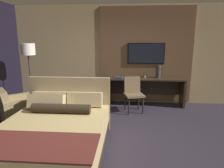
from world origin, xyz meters
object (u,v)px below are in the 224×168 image
(desk_chair, at_px, (133,91))
(floor_lamp, at_px, (28,55))
(tv, at_px, (146,53))
(desk, at_px, (145,86))
(book, at_px, (119,77))
(vase_tall, at_px, (158,71))
(bed, at_px, (54,134))
(vase_short, at_px, (145,75))
(armchair_by_window, at_px, (18,110))

(desk_chair, xyz_separation_m, floor_lamp, (-2.58, -0.28, 0.93))
(tv, relative_size, floor_lamp, 0.60)
(desk, distance_m, book, 0.81)
(vase_tall, distance_m, book, 1.12)
(vase_tall, bearing_deg, tv, 155.98)
(bed, bearing_deg, vase_short, 58.06)
(desk, distance_m, vase_tall, 0.55)
(vase_tall, bearing_deg, vase_short, 176.03)
(desk, relative_size, armchair_by_window, 2.01)
(desk_chair, relative_size, armchair_by_window, 0.86)
(bed, relative_size, desk_chair, 2.32)
(armchair_by_window, bearing_deg, book, -100.60)
(bed, relative_size, vase_short, 12.98)
(tv, distance_m, vase_short, 0.60)
(armchair_by_window, bearing_deg, bed, -174.32)
(desk_chair, relative_size, vase_short, 5.60)
(armchair_by_window, xyz_separation_m, vase_short, (2.97, 1.50, 0.60))
(floor_lamp, height_order, vase_tall, floor_lamp)
(bed, bearing_deg, book, 69.51)
(tv, relative_size, vase_short, 6.47)
(tv, xyz_separation_m, vase_short, (-0.03, -0.13, -0.59))
(tv, bearing_deg, vase_tall, -24.02)
(desk_chair, distance_m, vase_tall, 1.02)
(bed, bearing_deg, vase_tall, 52.49)
(desk, bearing_deg, vase_tall, 7.85)
(vase_tall, distance_m, vase_short, 0.38)
(desk_chair, relative_size, book, 3.76)
(desk_chair, bearing_deg, desk, 40.80)
(desk_chair, xyz_separation_m, vase_tall, (0.71, 0.59, 0.43))
(bed, relative_size, floor_lamp, 1.20)
(floor_lamp, bearing_deg, tv, 19.30)
(desk, xyz_separation_m, floor_lamp, (-2.94, -0.83, 0.93))
(vase_short, bearing_deg, floor_lamp, -162.81)
(desk, distance_m, armchair_by_window, 3.33)
(floor_lamp, xyz_separation_m, vase_short, (2.92, 0.90, -0.60))
(desk_chair, height_order, vase_tall, vase_tall)
(bed, height_order, vase_tall, vase_tall)
(floor_lamp, bearing_deg, armchair_by_window, -95.29)
(book, bearing_deg, desk_chair, -49.23)
(desk, bearing_deg, floor_lamp, -164.26)
(desk, relative_size, floor_lamp, 1.21)
(bed, height_order, vase_short, bed)
(armchair_by_window, height_order, floor_lamp, floor_lamp)
(desk_chair, distance_m, armchair_by_window, 2.79)
(bed, xyz_separation_m, tv, (1.71, 2.83, 1.13))
(desk_chair, bearing_deg, tv, 48.49)
(desk_chair, relative_size, floor_lamp, 0.52)
(tv, bearing_deg, bed, -121.14)
(tv, xyz_separation_m, vase_tall, (0.34, -0.15, -0.49))
(desk, height_order, desk_chair, desk_chair)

